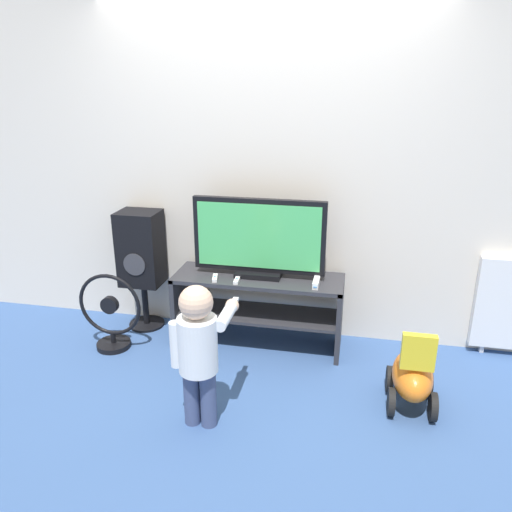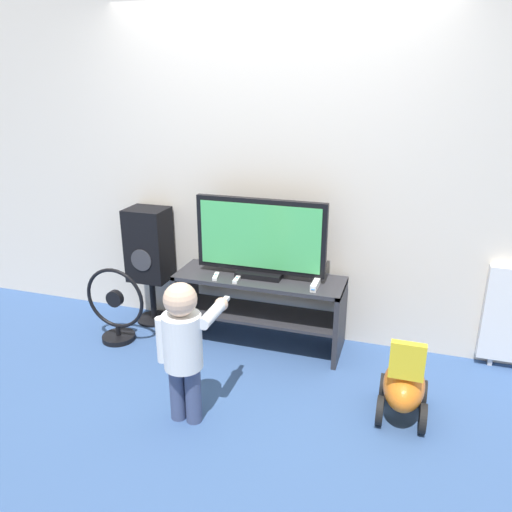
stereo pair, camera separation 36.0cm
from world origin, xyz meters
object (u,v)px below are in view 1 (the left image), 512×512
at_px(remote_primary, 215,278).
at_px(floor_fan, 111,315).
at_px(speaker_tower, 141,252).
at_px(ride_on_toy, 412,376).
at_px(game_console, 316,282).
at_px(child, 199,345).
at_px(remote_secondary, 237,280).
at_px(television, 259,239).

height_order(remote_primary, floor_fan, floor_fan).
height_order(speaker_tower, ride_on_toy, speaker_tower).
xyz_separation_m(game_console, child, (-0.58, -0.93, -0.06)).
bearing_deg(remote_primary, ride_on_toy, -18.23).
distance_m(game_console, child, 1.10).
relative_size(game_console, speaker_tower, 0.19).
height_order(remote_secondary, child, child).
distance_m(television, ride_on_toy, 1.41).
distance_m(child, floor_fan, 1.21).
bearing_deg(speaker_tower, floor_fan, -104.34).
bearing_deg(ride_on_toy, remote_secondary, 159.72).
bearing_deg(remote_primary, child, -79.65).
relative_size(television, speaker_tower, 1.00).
relative_size(television, game_console, 5.31).
bearing_deg(speaker_tower, remote_secondary, -15.13).
bearing_deg(ride_on_toy, speaker_tower, 161.78).
bearing_deg(speaker_tower, child, -52.96).
bearing_deg(remote_primary, remote_secondary, -2.01).
xyz_separation_m(child, speaker_tower, (-0.84, 1.12, 0.13)).
relative_size(child, speaker_tower, 0.91).
relative_size(remote_primary, floor_fan, 0.22).
relative_size(game_console, floor_fan, 0.30).
bearing_deg(game_console, remote_primary, -176.82).
height_order(game_console, child, child).
bearing_deg(remote_secondary, remote_primary, 177.99).
xyz_separation_m(speaker_tower, floor_fan, (-0.10, -0.40, -0.39)).
height_order(game_console, remote_primary, game_console).
distance_m(television, speaker_tower, 1.01).
bearing_deg(floor_fan, game_console, 7.99).
xyz_separation_m(television, ride_on_toy, (1.10, -0.60, -0.64)).
height_order(television, floor_fan, television).
height_order(game_console, speaker_tower, speaker_tower).
bearing_deg(child, speaker_tower, 127.04).
relative_size(game_console, ride_on_toy, 0.33).
height_order(remote_secondary, speaker_tower, speaker_tower).
xyz_separation_m(child, floor_fan, (-0.94, 0.72, -0.26)).
relative_size(remote_secondary, ride_on_toy, 0.23).
relative_size(remote_primary, speaker_tower, 0.14).
relative_size(floor_fan, ride_on_toy, 1.07).
xyz_separation_m(game_console, remote_secondary, (-0.58, -0.05, -0.01)).
xyz_separation_m(television, game_console, (0.44, -0.10, -0.27)).
relative_size(television, remote_primary, 7.32).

